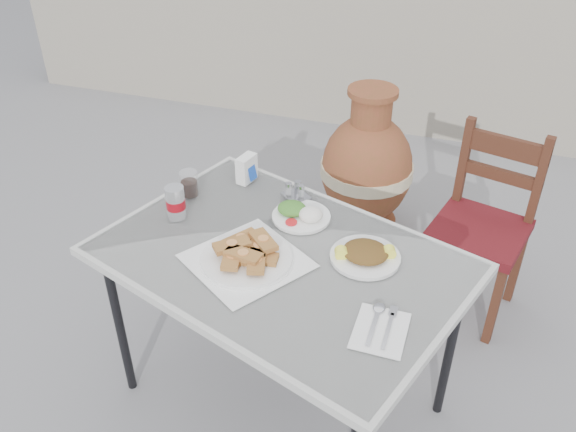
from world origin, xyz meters
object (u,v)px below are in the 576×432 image
(cafe_table, at_px, (281,267))
(terracotta_urn, at_px, (366,170))
(pide_plate, at_px, (246,254))
(soda_can, at_px, (176,202))
(condiment_caddy, at_px, (296,193))
(napkin_holder, at_px, (247,169))
(cola_glass, at_px, (189,185))
(chair, at_px, (482,225))
(salad_chopped_plate, at_px, (365,254))
(salad_rice_plate, at_px, (301,213))

(cafe_table, xyz_separation_m, terracotta_urn, (0.05, 1.18, -0.28))
(pide_plate, relative_size, soda_can, 3.81)
(condiment_caddy, bearing_deg, napkin_holder, 164.51)
(cola_glass, height_order, condiment_caddy, cola_glass)
(soda_can, height_order, chair, chair)
(salad_chopped_plate, xyz_separation_m, soda_can, (-0.68, 0.02, 0.04))
(pide_plate, relative_size, condiment_caddy, 3.76)
(napkin_holder, bearing_deg, condiment_caddy, -1.97)
(pide_plate, distance_m, terracotta_urn, 1.31)
(salad_chopped_plate, relative_size, cola_glass, 2.35)
(soda_can, height_order, napkin_holder, soda_can)
(pide_plate, bearing_deg, terracotta_urn, 83.30)
(salad_chopped_plate, bearing_deg, terracotta_urn, 100.68)
(condiment_caddy, distance_m, chair, 0.87)
(salad_rice_plate, relative_size, soda_can, 1.71)
(salad_rice_plate, distance_m, soda_can, 0.44)
(soda_can, relative_size, chair, 0.14)
(cafe_table, bearing_deg, cola_glass, 151.42)
(salad_chopped_plate, xyz_separation_m, chair, (0.37, 0.72, -0.29))
(pide_plate, relative_size, salad_chopped_plate, 2.03)
(pide_plate, height_order, salad_chopped_plate, pide_plate)
(terracotta_urn, bearing_deg, napkin_holder, -112.62)
(pide_plate, xyz_separation_m, chair, (0.73, 0.85, -0.30))
(soda_can, distance_m, cola_glass, 0.15)
(pide_plate, height_order, condiment_caddy, same)
(cafe_table, distance_m, soda_can, 0.44)
(cafe_table, height_order, napkin_holder, napkin_holder)
(soda_can, relative_size, cola_glass, 1.25)
(soda_can, relative_size, terracotta_urn, 0.15)
(condiment_caddy, bearing_deg, cafe_table, -80.77)
(condiment_caddy, bearing_deg, salad_chopped_plate, -40.42)
(cafe_table, relative_size, soda_can, 11.18)
(soda_can, bearing_deg, cola_glass, 97.79)
(cafe_table, xyz_separation_m, salad_chopped_plate, (0.26, 0.07, 0.07))
(salad_chopped_plate, bearing_deg, pide_plate, -159.75)
(cafe_table, height_order, terracotta_urn, terracotta_urn)
(cola_glass, bearing_deg, pide_plate, -41.26)
(salad_chopped_plate, bearing_deg, condiment_caddy, 139.58)
(pide_plate, xyz_separation_m, salad_chopped_plate, (0.36, 0.13, -0.01))
(cafe_table, height_order, salad_rice_plate, salad_rice_plate)
(napkin_holder, height_order, condiment_caddy, napkin_holder)
(napkin_holder, bearing_deg, salad_chopped_plate, -18.23)
(salad_chopped_plate, height_order, cola_glass, cola_glass)
(salad_rice_plate, xyz_separation_m, chair, (0.63, 0.57, -0.29))
(pide_plate, xyz_separation_m, condiment_caddy, (0.04, 0.40, -0.01))
(chair, bearing_deg, pide_plate, -115.66)
(salad_rice_plate, bearing_deg, pide_plate, -107.81)
(salad_rice_plate, height_order, napkin_holder, napkin_holder)
(cola_glass, relative_size, terracotta_urn, 0.12)
(terracotta_urn, bearing_deg, pide_plate, -96.70)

